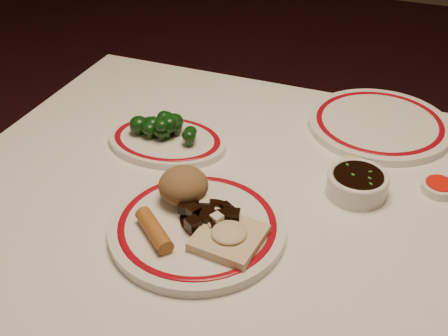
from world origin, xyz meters
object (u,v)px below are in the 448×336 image
Objects in this scene: broccoli_pile at (163,125)px; soy_bowl at (357,184)px; main_plate at (197,227)px; rice_mound at (183,186)px; broccoli_plate at (167,141)px; dining_table at (269,242)px; spring_roll at (154,230)px; stirfry_heap at (210,218)px; fried_wonton at (229,237)px.

broccoli_pile is 0.40m from soy_bowl.
main_plate is 0.08m from rice_mound.
broccoli_pile is (-0.01, 0.01, 0.03)m from broccoli_plate.
dining_table is at bearing -22.61° from broccoli_plate.
rice_mound is at bearing -55.75° from broccoli_plate.
soy_bowl is at bearing 41.48° from main_plate.
broccoli_pile is at bearing 127.50° from main_plate.
spring_roll is (-0.05, -0.05, 0.02)m from main_plate.
broccoli_plate is (-0.25, 0.11, 0.10)m from dining_table.
stirfry_heap is at bearing -48.50° from broccoli_pile.
soy_bowl is (0.16, 0.22, -0.01)m from fried_wonton.
main_plate is 1.48× the size of broccoli_plate.
broccoli_pile is (-0.12, 0.28, 0.01)m from spring_roll.
fried_wonton is at bearing -34.39° from stirfry_heap.
fried_wonton is (0.11, 0.03, -0.00)m from spring_roll.
broccoli_plate is at bearing -30.74° from broccoli_pile.
dining_table is 10.97× the size of fried_wonton.
rice_mound reaches higher than spring_roll.
spring_roll and fried_wonton have the same top height.
broccoli_pile reaches higher than fried_wonton.
rice_mound is at bearing -151.02° from soy_bowl.
broccoli_pile is at bearing 149.26° from broccoli_plate.
stirfry_heap is (0.02, 0.01, 0.02)m from main_plate.
main_plate reaches higher than broccoli_plate.
spring_roll is 0.94× the size of stirfry_heap.
dining_table is at bearing 78.73° from fried_wonton.
rice_mound reaches higher than broccoli_pile.
dining_table is at bearing 25.88° from rice_mound.
stirfry_heap is at bearing 145.61° from fried_wonton.
broccoli_pile is 1.36× the size of soy_bowl.
rice_mound is 0.80× the size of soy_bowl.
spring_roll is at bearing -164.45° from fried_wonton.
fried_wonton reaches higher than broccoli_plate.
fried_wonton is at bearing -32.60° from rice_mound.
main_plate reaches higher than dining_table.
spring_roll is 0.88× the size of fried_wonton.
soy_bowl is (0.27, 0.15, -0.03)m from rice_mound.
stirfry_heap reaches higher than broccoli_plate.
main_plate is 0.07m from fried_wonton.
stirfry_heap reaches higher than soy_bowl.
stirfry_heap is 0.96× the size of soy_bowl.
spring_roll is at bearing -137.70° from stirfry_heap.
soy_bowl reaches higher than broccoli_plate.
soy_bowl is (0.40, -0.03, -0.02)m from broccoli_pile.
dining_table is 0.18m from stirfry_heap.
rice_mound is (-0.05, 0.05, 0.04)m from main_plate.
broccoli_plate is 2.38× the size of soy_bowl.
dining_table is 0.18m from main_plate.
spring_roll is 0.30m from broccoli_plate.
broccoli_plate is (-0.11, 0.27, -0.02)m from spring_roll.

